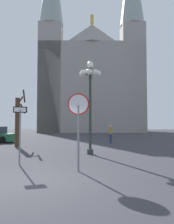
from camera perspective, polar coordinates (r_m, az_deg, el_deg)
The scene contains 7 objects.
ground_plane at distance 7.38m, azimuth -14.29°, elevation -16.91°, with size 120.00×120.00×0.00m, color #38383D.
cathedral at distance 47.38m, azimuth 1.12°, elevation 9.37°, with size 21.81×15.88×40.71m.
stop_sign at distance 8.43m, azimuth -2.21°, elevation -1.00°, with size 0.82×0.15×2.93m.
one_way_arrow_sign at distance 10.07m, azimuth -16.80°, elevation -4.06°, with size 0.55×0.27×2.52m.
street_lamp at distance 13.12m, azimuth 0.82°, elevation 6.36°, with size 1.31×1.31×5.44m.
bare_tree at distance 17.78m, azimuth -17.31°, elevation -2.01°, with size 1.05×1.08×4.33m.
pedestrian_walking at distance 20.19m, azimuth 6.07°, elevation -5.16°, with size 0.32×0.32×1.63m.
Camera 1 is at (2.54, -6.69, 1.80)m, focal length 35.71 mm.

